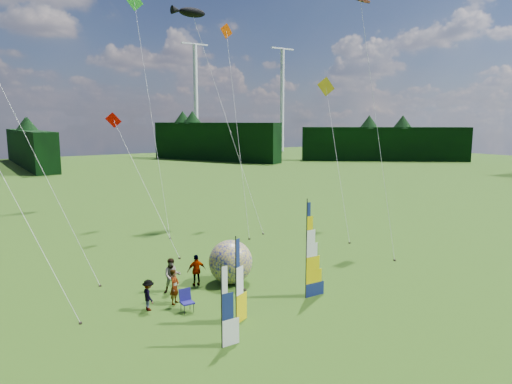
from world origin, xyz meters
TOP-DOWN VIEW (x-y plane):
  - ground at (0.00, 0.00)m, footprint 220.00×220.00m
  - treeline_ring at (0.00, 0.00)m, footprint 210.00×210.00m
  - turbine_left at (70.00, 95.00)m, footprint 8.00×1.20m
  - turbine_right at (45.00, 102.00)m, footprint 8.00×1.20m
  - feather_banner_main at (0.83, 2.12)m, footprint 1.36×0.17m
  - side_banner_left at (-3.80, 1.45)m, footprint 1.04×0.54m
  - side_banner_far at (-5.38, -0.02)m, footprint 1.01×0.12m
  - bol_inflatable at (-1.21, 6.25)m, footprint 3.11×3.11m
  - spectator_a at (-5.08, 5.26)m, footprint 0.77×0.75m
  - spectator_b at (-4.56, 6.73)m, footprint 1.02×0.75m
  - spectator_c at (-6.45, 5.24)m, footprint 0.42×1.01m
  - spectator_d at (-3.01, 6.94)m, footprint 1.10×0.61m
  - camp_chair at (-5.01, 3.99)m, footprint 0.67×0.67m
  - kite_whale at (6.36, 19.64)m, footprint 9.16×14.01m
  - kite_rainbow_delta at (-9.85, 13.05)m, footprint 9.26×10.88m
  - kite_parafoil at (11.11, 6.86)m, footprint 6.24×9.77m
  - small_kite_red at (-2.34, 16.49)m, footprint 4.81×11.27m
  - small_kite_orange at (6.52, 17.98)m, footprint 6.64×11.44m
  - small_kite_yellow at (12.38, 11.98)m, footprint 9.08×11.32m
  - small_kite_pink at (-11.74, 8.80)m, footprint 10.06×11.24m
  - small_kite_green at (0.79, 22.76)m, footprint 4.93×13.95m

SIDE VIEW (x-z plane):
  - ground at x=0.00m, z-range 0.00..0.00m
  - camp_chair at x=-5.01m, z-range 0.00..1.10m
  - spectator_c at x=-6.45m, z-range 0.00..1.53m
  - spectator_d at x=-3.01m, z-range 0.00..1.77m
  - spectator_a at x=-5.08m, z-range 0.00..1.78m
  - spectator_b at x=-4.56m, z-range 0.00..1.88m
  - bol_inflatable at x=-1.21m, z-range 0.00..2.48m
  - side_banner_far at x=-5.38m, z-range 0.00..3.42m
  - side_banner_left at x=-3.80m, z-range 0.00..3.98m
  - feather_banner_main at x=0.83m, z-range 0.00..5.05m
  - treeline_ring at x=0.00m, z-range 0.00..8.00m
  - small_kite_red at x=-2.34m, z-range 0.00..10.18m
  - small_kite_yellow at x=12.38m, z-range 0.00..13.49m
  - small_kite_pink at x=-11.74m, z-range 0.00..13.57m
  - kite_rainbow_delta at x=-9.85m, z-range 0.00..16.14m
  - small_kite_orange at x=6.52m, z-range 0.00..18.32m
  - kite_parafoil at x=11.11m, z-range 0.00..19.61m
  - kite_whale at x=6.36m, z-range 0.00..20.58m
  - small_kite_green at x=0.79m, z-range 0.00..21.59m
  - turbine_left at x=70.00m, z-range 0.00..30.00m
  - turbine_right at x=45.00m, z-range 0.00..30.00m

